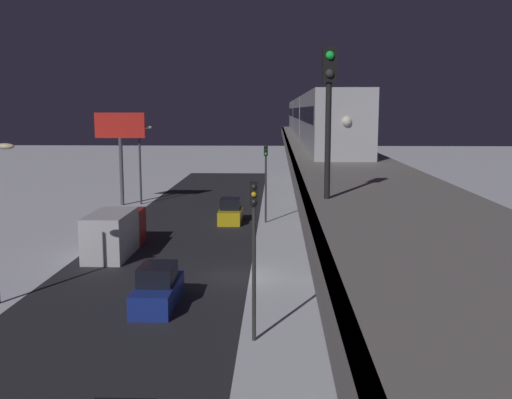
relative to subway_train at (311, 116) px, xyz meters
The scene contains 12 objects.
ground_plane 25.36m from the subway_train, 76.99° to the left, with size 240.00×240.00×0.00m, color white.
avenue_asphalt 26.79m from the subway_train, 66.41° to the left, with size 11.00×107.33×0.01m, color #28282D.
elevated_railway 23.42m from the subway_train, 89.78° to the left, with size 5.00×107.33×6.78m.
subway_train is the anchor object (origin of this frame).
rail_signal 39.11m from the subway_train, 87.32° to the left, with size 0.36×0.41×4.00m.
sedan_yellow 12.74m from the subway_train, 46.49° to the left, with size 1.80×4.12×1.97m.
sedan_blue 30.61m from the subway_train, 72.79° to the left, with size 1.80×4.54×1.97m.
box_truck 23.73m from the subway_train, 53.15° to the left, with size 2.40×7.40×2.80m.
traffic_light_near 32.93m from the subway_train, 82.85° to the left, with size 0.32×0.44×6.40m.
traffic_light_mid 9.48m from the subway_train, 61.18° to the left, with size 0.32×0.44×6.40m.
commercial_billboard 18.26m from the subway_train, ahead, with size 4.80×0.36×8.90m.
street_lamp_far 16.75m from the subway_train, ahead, with size 1.35×0.44×7.65m.
Camera 1 is at (-2.18, 31.58, 9.16)m, focal length 41.29 mm.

